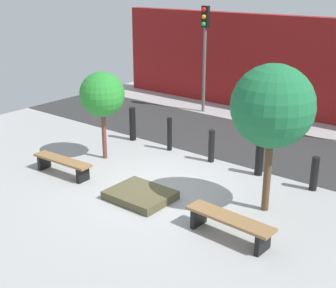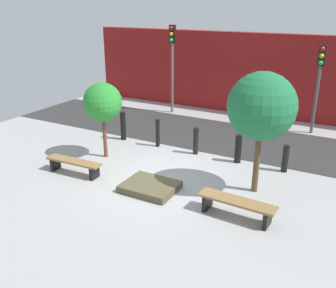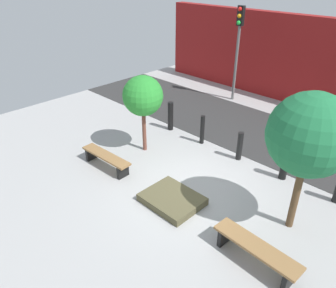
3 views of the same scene
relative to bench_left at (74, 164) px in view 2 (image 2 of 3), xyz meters
name	(u,v)px [view 2 (image 2 of 3)]	position (x,y,z in m)	size (l,w,h in m)	color
ground_plane	(162,180)	(2.58, 0.90, -0.33)	(18.00, 18.00, 0.00)	#A2A2A2
road_strip	(218,136)	(2.58, 5.35, -0.32)	(18.00, 3.69, 0.01)	#303030
building_facade	(250,74)	(2.58, 9.10, 1.52)	(16.20, 0.50, 3.68)	maroon
bench_left	(74,164)	(0.00, 0.00, 0.00)	(1.87, 0.48, 0.45)	black
bench_right	(237,205)	(5.17, 0.00, 0.02)	(1.94, 0.55, 0.48)	black
planter_bed	(150,187)	(2.58, 0.20, -0.23)	(1.47, 1.19, 0.20)	brown
tree_behind_left_bench	(103,103)	(0.00, 1.56, 1.57)	(1.27, 1.27, 2.54)	brown
tree_behind_right_bench	(262,107)	(5.17, 1.56, 2.10)	(1.80, 1.80, 3.34)	brown
bollard_far_left	(123,126)	(-0.45, 3.25, 0.22)	(0.21, 0.21, 1.08)	black
bollard_left	(158,133)	(1.07, 3.25, 0.19)	(0.15, 0.15, 1.03)	black
bollard_center	(196,141)	(2.58, 3.25, 0.15)	(0.18, 0.18, 0.94)	black
bollard_right	(238,149)	(4.10, 3.25, 0.14)	(0.22, 0.22, 0.94)	black
bollard_far_right	(285,159)	(5.62, 3.25, 0.11)	(0.19, 0.19, 0.87)	black
traffic_light_west	(172,54)	(-0.59, 7.48, 2.42)	(0.28, 0.27, 4.00)	#616161
traffic_light_mid_west	(319,74)	(5.76, 7.48, 2.07)	(0.28, 0.27, 3.46)	#525252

